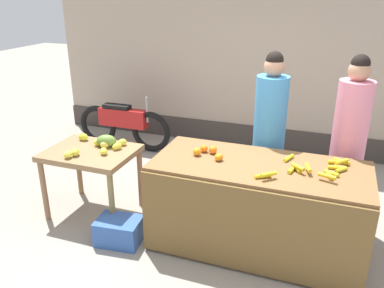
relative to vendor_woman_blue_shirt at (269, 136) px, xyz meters
name	(u,v)px	position (x,y,z in m)	size (l,w,h in m)	color
ground_plane	(218,237)	(-0.34, -0.69, -0.92)	(24.00, 24.00, 0.00)	gray
market_wall_back	(273,48)	(-0.34, 2.02, 0.66)	(7.22, 0.23, 3.22)	tan
fruit_stall_counter	(257,207)	(0.04, -0.70, -0.48)	(2.00, 0.91, 0.89)	brown
side_table_wooden	(91,159)	(-1.81, -0.69, -0.26)	(0.95, 0.73, 0.77)	olive
banana_bunch_pile	(313,168)	(0.51, -0.67, -0.01)	(0.78, 0.69, 0.07)	yellow
orange_pile	(209,152)	(-0.47, -0.66, 0.01)	(0.32, 0.23, 0.08)	orange
mango_papaya_pile	(101,144)	(-1.74, -0.59, -0.10)	(0.62, 0.62, 0.14)	yellow
vendor_woman_blue_shirt	(269,136)	(0.00, 0.00, 0.00)	(0.34, 0.34, 1.83)	#33333D
vendor_woman_pink_shirt	(348,145)	(0.80, 0.01, 0.01)	(0.34, 0.34, 1.84)	#33333D
parked_motorcycle	(123,124)	(-2.48, 1.18, -0.52)	(1.60, 0.18, 0.88)	black
produce_crate	(119,231)	(-1.26, -1.11, -0.79)	(0.44, 0.32, 0.26)	#3359A5
produce_sack	(178,177)	(-1.09, 0.05, -0.70)	(0.36, 0.30, 0.44)	maroon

